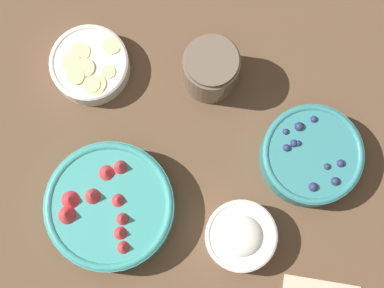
{
  "coord_description": "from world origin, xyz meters",
  "views": [
    {
      "loc": [
        0.04,
        0.14,
        1.11
      ],
      "look_at": [
        0.03,
        -0.06,
        0.05
      ],
      "focal_mm": 60.0,
      "sensor_mm": 36.0,
      "label": 1
    }
  ],
  "objects": [
    {
      "name": "jar_chocolate",
      "position": [
        -0.01,
        -0.18,
        0.05
      ],
      "size": [
        0.1,
        0.1,
        0.1
      ],
      "color": "brown",
      "rests_on": "ground_plane"
    },
    {
      "name": "bowl_bananas",
      "position": [
        0.2,
        -0.21,
        0.03
      ],
      "size": [
        0.14,
        0.14,
        0.04
      ],
      "color": "silver",
      "rests_on": "ground_plane"
    },
    {
      "name": "bowl_cream",
      "position": [
        -0.04,
        0.1,
        0.03
      ],
      "size": [
        0.12,
        0.12,
        0.06
      ],
      "color": "white",
      "rests_on": "ground_plane"
    },
    {
      "name": "ground_plane",
      "position": [
        0.0,
        0.0,
        0.0
      ],
      "size": [
        4.0,
        4.0,
        0.0
      ],
      "primitive_type": "plane",
      "color": "brown"
    },
    {
      "name": "bowl_strawberries",
      "position": [
        0.17,
        0.04,
        0.04
      ],
      "size": [
        0.22,
        0.22,
        0.08
      ],
      "color": "teal",
      "rests_on": "ground_plane"
    },
    {
      "name": "bowl_blueberries",
      "position": [
        -0.17,
        -0.03,
        0.03
      ],
      "size": [
        0.17,
        0.17,
        0.06
      ],
      "color": "teal",
      "rests_on": "ground_plane"
    }
  ]
}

